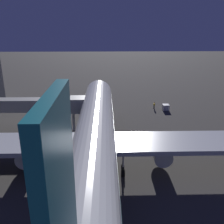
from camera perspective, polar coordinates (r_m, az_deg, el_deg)
The scene contains 7 objects.
ground_plane at distance 48.21m, azimuth -3.36°, elevation -7.14°, with size 320.00×320.00×0.00m, color #383533.
airliner_at_gate at distance 35.53m, azimuth -4.10°, elevation -7.37°, with size 56.44×62.15×19.48m.
jet_bridge at distance 54.23m, azimuth -17.39°, elevation 1.52°, with size 24.99×3.40×7.20m.
baggage_container_near_belt at distance 67.41m, azimuth 12.01°, elevation 1.06°, with size 1.59×1.63×1.47m, color #B7BABF.
ground_crew_marshaller_fwd at distance 67.82m, azimuth 9.48°, elevation 1.56°, with size 0.40×0.40×1.79m.
traffic_cone_nose_port at distance 64.66m, azimuth -0.93°, elevation 0.27°, with size 0.36×0.36×0.55m, color orange.
traffic_cone_nose_starboard at distance 64.77m, azimuth -4.82°, elevation 0.23°, with size 0.36×0.36×0.55m, color orange.
Camera 1 is at (-1.74, 43.05, 21.63)m, focal length 40.57 mm.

